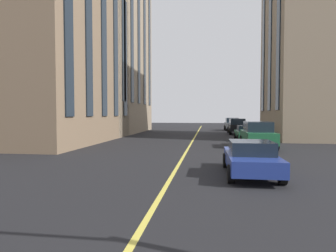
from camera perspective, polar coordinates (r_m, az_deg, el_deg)
name	(u,v)px	position (r m, az deg, el deg)	size (l,w,h in m)	color
lane_centre_line	(188,148)	(20.03, 4.07, -4.52)	(80.00, 0.16, 0.01)	#D8C64C
car_green_parked_a	(258,134)	(21.28, 17.57, -1.61)	(4.70, 2.14, 1.88)	#1E6038
car_blue_parked_b	(250,158)	(11.66, 16.23, -6.10)	(4.40, 1.95, 1.37)	navy
car_grey_near	(232,124)	(43.34, 12.71, 0.41)	(4.70, 2.14, 1.88)	slate
car_black_far	(237,126)	(35.80, 13.70, 0.00)	(4.70, 2.14, 1.88)	black
car_green_oncoming	(246,133)	(27.23, 15.48, -1.30)	(4.40, 1.95, 1.37)	#1E6038
building_left_near	(35,50)	(28.49, -25.22, 13.58)	(15.53, 12.84, 16.10)	#846B51
building_right_near	(330,36)	(32.77, 29.71, 15.40)	(10.34, 11.11, 19.93)	gray
building_left_far	(87,29)	(40.68, -15.92, 18.18)	(16.55, 13.91, 27.09)	gray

